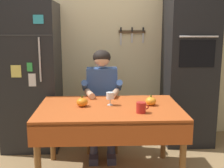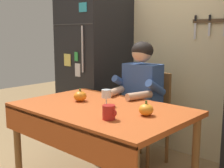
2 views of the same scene
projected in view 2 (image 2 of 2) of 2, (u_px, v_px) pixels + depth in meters
The scene contains 9 objects.
back_wall_assembly at pixel (185, 35), 3.13m from camera, with size 3.70×0.13×2.60m.
refrigerator at pixel (94, 68), 3.58m from camera, with size 0.68×0.71×1.80m.
dining_table at pixel (99, 117), 2.34m from camera, with size 1.40×0.90×0.74m.
chair_behind_person at pixel (149, 113), 3.00m from camera, with size 0.40×0.40×0.93m.
seated_person at pixel (138, 95), 2.82m from camera, with size 0.47×0.55×1.25m.
coffee_mug at pixel (109, 112), 1.99m from camera, with size 0.12×0.09×0.10m.
wine_glass at pixel (106, 94), 2.36m from camera, with size 0.08×0.08×0.13m.
pumpkin_large at pixel (80, 96), 2.53m from camera, with size 0.11×0.11×0.11m.
pumpkin_medium at pixel (146, 110), 2.09m from camera, with size 0.11×0.11×0.11m.
Camera 2 is at (1.59, -1.54, 1.32)m, focal length 46.98 mm.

